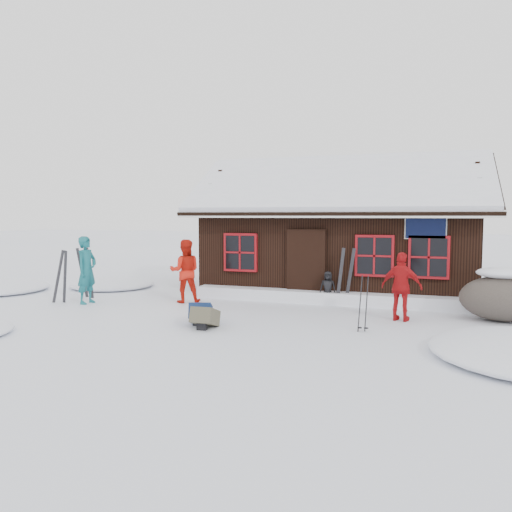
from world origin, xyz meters
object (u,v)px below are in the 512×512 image
object	(u,v)px
skier_orange_left	(185,271)
ski_pair_left	(62,277)
skier_teal	(87,270)
backpack_blue	(201,316)
backpack_olive	(205,321)
skier_crouched	(328,288)
skier_orange_right	(402,287)
boulder	(503,297)
ski_poles	(363,305)

from	to	relation	value
skier_orange_left	ski_pair_left	size ratio (longest dim) A/B	1.15
skier_teal	backpack_blue	bearing A→B (deg)	-106.78
skier_teal	backpack_olive	size ratio (longest dim) A/B	2.98
skier_teal	backpack_blue	distance (m)	4.41
skier_crouched	skier_orange_right	bearing A→B (deg)	-41.29
skier_teal	ski_pair_left	distance (m)	0.78
boulder	skier_orange_left	bearing A→B (deg)	-178.84
skier_crouched	ski_poles	world-z (taller)	ski_poles
skier_orange_left	ski_pair_left	xyz separation A→B (m)	(-3.23, -1.19, -0.16)
ski_pair_left	backpack_blue	bearing A→B (deg)	-7.19
skier_orange_left	backpack_olive	bearing A→B (deg)	98.49
skier_orange_right	skier_orange_left	bearing A→B (deg)	7.74
skier_orange_right	skier_crouched	distance (m)	2.65
skier_teal	boulder	distance (m)	10.69
skier_orange_right	skier_crouched	bearing A→B (deg)	-25.52
skier_orange_right	boulder	bearing A→B (deg)	-147.17
skier_orange_left	ski_poles	distance (m)	5.55
skier_teal	skier_orange_left	bearing A→B (deg)	-65.92
skier_orange_right	ski_pair_left	size ratio (longest dim) A/B	1.04
skier_orange_right	skier_teal	bearing A→B (deg)	16.57
backpack_blue	boulder	bearing A→B (deg)	1.96
boulder	backpack_blue	xyz separation A→B (m)	(-6.49, -2.57, -0.39)
backpack_olive	skier_orange_right	bearing A→B (deg)	25.69
backpack_blue	ski_poles	bearing A→B (deg)	-12.90
skier_orange_left	backpack_olive	xyz separation A→B (m)	(1.90, -2.79, -0.72)
boulder	backpack_olive	world-z (taller)	boulder
skier_crouched	ski_pair_left	xyz separation A→B (m)	(-7.08, -2.24, 0.27)
skier_teal	backpack_olive	bearing A→B (deg)	-110.12
backpack_olive	ski_pair_left	bearing A→B (deg)	159.80
boulder	ski_poles	xyz separation A→B (m)	(-2.93, -2.15, 0.01)
skier_orange_right	backpack_olive	distance (m)	4.59
ski_pair_left	backpack_blue	world-z (taller)	ski_pair_left
skier_crouched	backpack_olive	distance (m)	4.31
skier_crouched	backpack_blue	bearing A→B (deg)	-125.03
skier_crouched	boulder	bearing A→B (deg)	-13.87
boulder	backpack_olive	bearing A→B (deg)	-154.59
boulder	backpack_blue	bearing A→B (deg)	-158.43
skier_crouched	backpack_olive	world-z (taller)	skier_crouched
skier_orange_right	backpack_blue	bearing A→B (deg)	36.43
skier_crouched	backpack_olive	size ratio (longest dim) A/B	1.45
skier_orange_left	ski_pair_left	world-z (taller)	skier_orange_left
backpack_blue	backpack_olive	bearing A→B (deg)	-73.30
ski_pair_left	backpack_olive	world-z (taller)	ski_pair_left
skier_orange_left	backpack_blue	bearing A→B (deg)	98.15
boulder	skier_orange_right	bearing A→B (deg)	-160.82
skier_crouched	backpack_olive	bearing A→B (deg)	-119.09
boulder	ski_poles	size ratio (longest dim) A/B	1.54
skier_teal	skier_crouched	world-z (taller)	skier_teal
boulder	backpack_olive	xyz separation A→B (m)	(-6.21, -2.95, -0.39)
skier_teal	skier_orange_right	size ratio (longest dim) A/B	1.17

